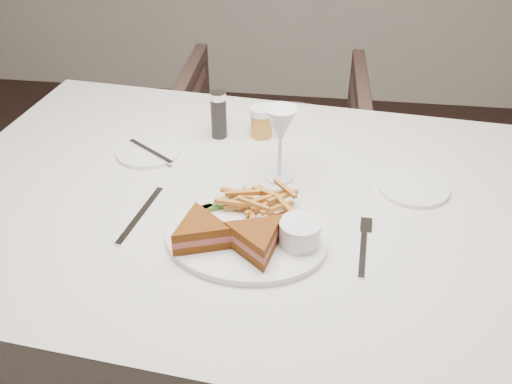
{
  "coord_description": "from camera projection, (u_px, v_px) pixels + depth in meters",
  "views": [
    {
      "loc": [
        0.18,
        -0.64,
        1.47
      ],
      "look_at": [
        0.05,
        0.32,
        0.8
      ],
      "focal_mm": 40.0,
      "sensor_mm": 36.0,
      "label": 1
    }
  ],
  "objects": [
    {
      "name": "chair_far",
      "position": [
        272.0,
        144.0,
        2.23
      ],
      "size": [
        0.72,
        0.67,
        0.72
      ],
      "primitive_type": "imported",
      "rotation": [
        0.0,
        0.0,
        3.17
      ],
      "color": "#48322C",
      "rests_on": "ground"
    },
    {
      "name": "table_setting",
      "position": [
        255.0,
        199.0,
        1.18
      ],
      "size": [
        0.79,
        0.64,
        0.18
      ],
      "color": "white",
      "rests_on": "table"
    },
    {
      "name": "table",
      "position": [
        259.0,
        317.0,
        1.46
      ],
      "size": [
        1.54,
        1.11,
        0.75
      ],
      "primitive_type": "cube",
      "rotation": [
        0.0,
        0.0,
        -0.1
      ],
      "color": "silver",
      "rests_on": "ground"
    }
  ]
}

